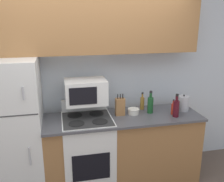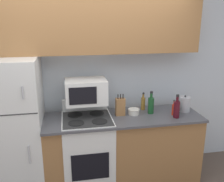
{
  "view_description": "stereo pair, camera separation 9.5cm",
  "coord_description": "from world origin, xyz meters",
  "px_view_note": "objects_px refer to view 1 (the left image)",
  "views": [
    {
      "loc": [
        -0.4,
        -2.57,
        2.15
      ],
      "look_at": [
        0.23,
        0.28,
        1.29
      ],
      "focal_mm": 40.0,
      "sensor_mm": 36.0,
      "label": 1
    },
    {
      "loc": [
        -0.31,
        -2.59,
        2.15
      ],
      "look_at": [
        0.23,
        0.28,
        1.29
      ],
      "focal_mm": 40.0,
      "sensor_mm": 36.0,
      "label": 2
    }
  ],
  "objects_px": {
    "stove": "(88,151)",
    "microwave": "(86,92)",
    "bottle_soy_sauce": "(177,108)",
    "bowl": "(133,111)",
    "bottle_wine_green": "(150,104)",
    "bottle_hot_sauce": "(173,108)",
    "bottle_vinegar": "(142,103)",
    "kettle": "(183,103)",
    "knife_block": "(120,107)",
    "bottle_wine_red": "(176,108)",
    "refrigerator": "(10,130)"
  },
  "relations": [
    {
      "from": "bottle_wine_red",
      "to": "bowl",
      "type": "bearing_deg",
      "value": 157.94
    },
    {
      "from": "stove",
      "to": "kettle",
      "type": "bearing_deg",
      "value": 1.17
    },
    {
      "from": "bottle_wine_green",
      "to": "kettle",
      "type": "relative_size",
      "value": 1.34
    },
    {
      "from": "knife_block",
      "to": "bottle_wine_green",
      "type": "height_order",
      "value": "bottle_wine_green"
    },
    {
      "from": "kettle",
      "to": "microwave",
      "type": "bearing_deg",
      "value": 176.25
    },
    {
      "from": "bottle_wine_green",
      "to": "kettle",
      "type": "height_order",
      "value": "bottle_wine_green"
    },
    {
      "from": "stove",
      "to": "microwave",
      "type": "distance_m",
      "value": 0.78
    },
    {
      "from": "bottle_vinegar",
      "to": "bottle_wine_red",
      "type": "xyz_separation_m",
      "value": [
        0.33,
        -0.35,
        0.02
      ]
    },
    {
      "from": "bowl",
      "to": "refrigerator",
      "type": "bearing_deg",
      "value": 179.24
    },
    {
      "from": "bowl",
      "to": "bottle_vinegar",
      "type": "bearing_deg",
      "value": 41.29
    },
    {
      "from": "bottle_wine_red",
      "to": "kettle",
      "type": "xyz_separation_m",
      "value": [
        0.2,
        0.19,
        -0.02
      ]
    },
    {
      "from": "bottle_hot_sauce",
      "to": "kettle",
      "type": "relative_size",
      "value": 0.9
    },
    {
      "from": "stove",
      "to": "bottle_hot_sauce",
      "type": "height_order",
      "value": "bottle_hot_sauce"
    },
    {
      "from": "bottle_wine_green",
      "to": "bowl",
      "type": "bearing_deg",
      "value": 178.5
    },
    {
      "from": "stove",
      "to": "knife_block",
      "type": "height_order",
      "value": "knife_block"
    },
    {
      "from": "bottle_vinegar",
      "to": "kettle",
      "type": "xyz_separation_m",
      "value": [
        0.53,
        -0.16,
        0.01
      ]
    },
    {
      "from": "refrigerator",
      "to": "bowl",
      "type": "height_order",
      "value": "refrigerator"
    },
    {
      "from": "stove",
      "to": "microwave",
      "type": "xyz_separation_m",
      "value": [
        0.01,
        0.11,
        0.77
      ]
    },
    {
      "from": "bowl",
      "to": "stove",
      "type": "bearing_deg",
      "value": -176.2
    },
    {
      "from": "bowl",
      "to": "bottle_vinegar",
      "type": "relative_size",
      "value": 0.64
    },
    {
      "from": "bottle_wine_green",
      "to": "bottle_soy_sauce",
      "type": "distance_m",
      "value": 0.36
    },
    {
      "from": "bottle_soy_sauce",
      "to": "kettle",
      "type": "distance_m",
      "value": 0.14
    },
    {
      "from": "microwave",
      "to": "bottle_soy_sauce",
      "type": "height_order",
      "value": "microwave"
    },
    {
      "from": "bottle_vinegar",
      "to": "bowl",
      "type": "bearing_deg",
      "value": -138.71
    },
    {
      "from": "bottle_hot_sauce",
      "to": "bottle_wine_red",
      "type": "bearing_deg",
      "value": -91.37
    },
    {
      "from": "refrigerator",
      "to": "bottle_wine_green",
      "type": "xyz_separation_m",
      "value": [
        1.76,
        -0.03,
        0.2
      ]
    },
    {
      "from": "stove",
      "to": "bottle_wine_red",
      "type": "bearing_deg",
      "value": -8.22
    },
    {
      "from": "stove",
      "to": "bottle_soy_sauce",
      "type": "xyz_separation_m",
      "value": [
        1.19,
        -0.04,
        0.52
      ]
    },
    {
      "from": "microwave",
      "to": "bottle_wine_green",
      "type": "distance_m",
      "value": 0.86
    },
    {
      "from": "bottle_vinegar",
      "to": "bottle_wine_green",
      "type": "height_order",
      "value": "bottle_wine_green"
    },
    {
      "from": "bottle_wine_red",
      "to": "bottle_soy_sauce",
      "type": "distance_m",
      "value": 0.15
    },
    {
      "from": "refrigerator",
      "to": "microwave",
      "type": "xyz_separation_m",
      "value": [
        0.92,
        0.05,
        0.41
      ]
    },
    {
      "from": "bottle_wine_green",
      "to": "bottle_soy_sauce",
      "type": "bearing_deg",
      "value": -11.43
    },
    {
      "from": "stove",
      "to": "bottle_wine_green",
      "type": "distance_m",
      "value": 1.02
    },
    {
      "from": "bottle_vinegar",
      "to": "kettle",
      "type": "relative_size",
      "value": 1.07
    },
    {
      "from": "bowl",
      "to": "kettle",
      "type": "height_order",
      "value": "kettle"
    },
    {
      "from": "stove",
      "to": "bowl",
      "type": "xyz_separation_m",
      "value": [
        0.61,
        0.04,
        0.49
      ]
    },
    {
      "from": "bottle_hot_sauce",
      "to": "bottle_soy_sauce",
      "type": "distance_m",
      "value": 0.08
    },
    {
      "from": "knife_block",
      "to": "bottle_vinegar",
      "type": "bearing_deg",
      "value": 22.04
    },
    {
      "from": "stove",
      "to": "refrigerator",
      "type": "bearing_deg",
      "value": 176.18
    },
    {
      "from": "knife_block",
      "to": "kettle",
      "type": "height_order",
      "value": "knife_block"
    },
    {
      "from": "bottle_soy_sauce",
      "to": "kettle",
      "type": "bearing_deg",
      "value": 26.68
    },
    {
      "from": "bottle_wine_red",
      "to": "bottle_hot_sauce",
      "type": "relative_size",
      "value": 1.5
    },
    {
      "from": "bottle_vinegar",
      "to": "bottle_soy_sauce",
      "type": "xyz_separation_m",
      "value": [
        0.4,
        -0.22,
        -0.02
      ]
    },
    {
      "from": "bowl",
      "to": "bottle_wine_red",
      "type": "distance_m",
      "value": 0.54
    },
    {
      "from": "refrigerator",
      "to": "stove",
      "type": "relative_size",
      "value": 1.55
    },
    {
      "from": "bowl",
      "to": "bottle_hot_sauce",
      "type": "relative_size",
      "value": 0.77
    },
    {
      "from": "microwave",
      "to": "knife_block",
      "type": "distance_m",
      "value": 0.48
    },
    {
      "from": "refrigerator",
      "to": "stove",
      "type": "xyz_separation_m",
      "value": [
        0.91,
        -0.06,
        -0.37
      ]
    },
    {
      "from": "bottle_soy_sauce",
      "to": "bottle_hot_sauce",
      "type": "bearing_deg",
      "value": -152.24
    }
  ]
}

